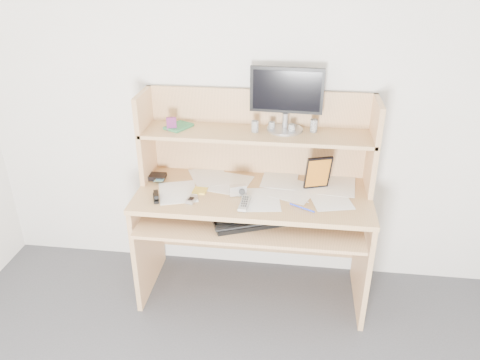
# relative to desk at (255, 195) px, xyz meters

# --- Properties ---
(back_wall) EXTENTS (3.60, 0.04, 2.50)m
(back_wall) POSITION_rel_desk_xyz_m (0.00, 0.24, 0.56)
(back_wall) COLOR silver
(back_wall) RESTS_ON floor
(desk) EXTENTS (1.40, 0.70, 1.30)m
(desk) POSITION_rel_desk_xyz_m (0.00, 0.00, 0.00)
(desk) COLOR tan
(desk) RESTS_ON floor
(paper_clutter) EXTENTS (1.32, 0.54, 0.01)m
(paper_clutter) POSITION_rel_desk_xyz_m (0.00, -0.08, 0.06)
(paper_clutter) COLOR white
(paper_clutter) RESTS_ON desk
(keyboard) EXTENTS (0.53, 0.35, 0.03)m
(keyboard) POSITION_rel_desk_xyz_m (0.04, -0.24, -0.03)
(keyboard) COLOR black
(keyboard) RESTS_ON desk
(tv_remote) EXTENTS (0.06, 0.17, 0.02)m
(tv_remote) POSITION_rel_desk_xyz_m (-0.03, -0.24, 0.07)
(tv_remote) COLOR #ACADA8
(tv_remote) RESTS_ON paper_clutter
(flip_phone) EXTENTS (0.06, 0.09, 0.02)m
(flip_phone) POSITION_rel_desk_xyz_m (-0.34, -0.23, 0.07)
(flip_phone) COLOR #ABAAAD
(flip_phone) RESTS_ON paper_clutter
(stapler) EXTENTS (0.07, 0.12, 0.04)m
(stapler) POSITION_rel_desk_xyz_m (-0.56, -0.23, 0.08)
(stapler) COLOR black
(stapler) RESTS_ON paper_clutter
(wallet) EXTENTS (0.10, 0.08, 0.03)m
(wallet) POSITION_rel_desk_xyz_m (-0.62, 0.02, 0.07)
(wallet) COLOR black
(wallet) RESTS_ON paper_clutter
(sticky_note_pad) EXTENTS (0.08, 0.08, 0.01)m
(sticky_note_pad) POSITION_rel_desk_xyz_m (-0.32, -0.10, 0.06)
(sticky_note_pad) COLOR yellow
(sticky_note_pad) RESTS_ON desk
(digital_camera) EXTENTS (0.11, 0.07, 0.06)m
(digital_camera) POSITION_rel_desk_xyz_m (-0.09, -0.13, 0.09)
(digital_camera) COLOR silver
(digital_camera) RESTS_ON paper_clutter
(game_case) EXTENTS (0.15, 0.07, 0.22)m
(game_case) POSITION_rel_desk_xyz_m (0.38, 0.01, 0.17)
(game_case) COLOR black
(game_case) RESTS_ON paper_clutter
(blue_pen) EXTENTS (0.14, 0.08, 0.01)m
(blue_pen) POSITION_rel_desk_xyz_m (0.29, -0.24, 0.07)
(blue_pen) COLOR #1C34D5
(blue_pen) RESTS_ON paper_clutter
(card_box) EXTENTS (0.06, 0.03, 0.08)m
(card_box) POSITION_rel_desk_xyz_m (-0.51, 0.04, 0.43)
(card_box) COLOR maroon
(card_box) RESTS_ON desk
(shelf_book) EXTENTS (0.17, 0.19, 0.02)m
(shelf_book) POSITION_rel_desk_xyz_m (-0.48, 0.08, 0.39)
(shelf_book) COLOR #35845D
(shelf_book) RESTS_ON desk
(chip_stack_a) EXTENTS (0.05, 0.05, 0.05)m
(chip_stack_a) POSITION_rel_desk_xyz_m (0.09, 0.11, 0.41)
(chip_stack_a) COLOR black
(chip_stack_a) RESTS_ON desk
(chip_stack_b) EXTENTS (0.04, 0.04, 0.07)m
(chip_stack_b) POSITION_rel_desk_xyz_m (-0.01, 0.07, 0.42)
(chip_stack_b) COLOR silver
(chip_stack_b) RESTS_ON desk
(chip_stack_c) EXTENTS (0.05, 0.05, 0.05)m
(chip_stack_c) POSITION_rel_desk_xyz_m (0.21, 0.09, 0.41)
(chip_stack_c) COLOR black
(chip_stack_c) RESTS_ON desk
(chip_stack_d) EXTENTS (0.05, 0.05, 0.08)m
(chip_stack_d) POSITION_rel_desk_xyz_m (0.34, 0.12, 0.42)
(chip_stack_d) COLOR silver
(chip_stack_d) RESTS_ON desk
(monitor) EXTENTS (0.43, 0.22, 0.37)m
(monitor) POSITION_rel_desk_xyz_m (0.17, 0.14, 0.59)
(monitor) COLOR #B2B2B7
(monitor) RESTS_ON desk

